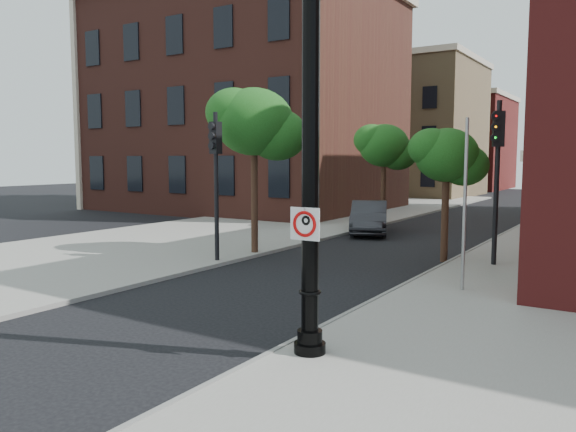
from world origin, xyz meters
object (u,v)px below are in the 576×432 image
Objects in this scene: lamppost at (310,185)px; traffic_signal_left at (216,162)px; parked_car at (369,217)px; no_parking_sign at (305,224)px; traffic_signal_right at (497,156)px.

traffic_signal_left is (-7.04, 5.95, 0.31)m from lamppost.
parked_car is 9.97m from traffic_signal_left.
lamppost is 1.32× the size of traffic_signal_left.
lamppost is at bearing -37.91° from traffic_signal_left.
no_parking_sign is 0.12× the size of parked_car.
traffic_signal_left is (-7.04, 6.11, 0.95)m from no_parking_sign.
lamppost is 16.78m from parked_car.
parked_car is at bearing 118.37° from traffic_signal_right.
traffic_signal_right is at bearing 84.29° from no_parking_sign.
no_parking_sign is 10.36m from traffic_signal_right.
lamppost is 10.14m from traffic_signal_right.
lamppost is 0.66m from no_parking_sign.
lamppost is at bearing 87.66° from no_parking_sign.
traffic_signal_right is (0.77, 10.27, 1.15)m from no_parking_sign.
no_parking_sign is at bearing -90.90° from lamppost.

